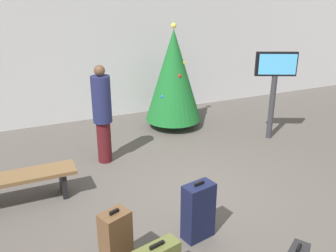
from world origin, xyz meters
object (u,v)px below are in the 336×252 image
Objects in this scene: holiday_tree at (173,76)px; waiting_bench at (20,182)px; flight_info_kiosk at (275,80)px; suitcase_3 at (116,241)px; suitcase_5 at (198,211)px; traveller_0 at (102,113)px.

holiday_tree is 1.45× the size of waiting_bench.
suitcase_3 is (-4.20, -2.50, -0.92)m from flight_info_kiosk.
suitcase_5 is (2.06, -1.81, 0.03)m from waiting_bench.
flight_info_kiosk reaches higher than suitcase_5.
suitcase_3 is (-0.61, -2.84, -0.59)m from traveller_0.
flight_info_kiosk is 4.98m from suitcase_3.
flight_info_kiosk is (1.63, -1.49, 0.08)m from holiday_tree.
suitcase_5 reaches higher than suitcase_3.
suitcase_5 is at bearing -41.32° from waiting_bench.
flight_info_kiosk is at bearing 6.26° from waiting_bench.
flight_info_kiosk reaches higher than waiting_bench.
suitcase_5 is at bearing 6.60° from suitcase_3.
traveller_0 is 2.30× the size of suitcase_3.
flight_info_kiosk is 3.62m from traveller_0.
flight_info_kiosk is 5.24m from waiting_bench.
waiting_bench is (-5.12, -0.56, -0.94)m from flight_info_kiosk.
holiday_tree is 4.21m from suitcase_5.
traveller_0 reaches higher than waiting_bench.
flight_info_kiosk is at bearing 30.79° from suitcase_3.
waiting_bench is at bearing 115.28° from suitcase_3.
suitcase_3 is (0.92, -1.94, 0.02)m from waiting_bench.
holiday_tree is 2.21m from flight_info_kiosk.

